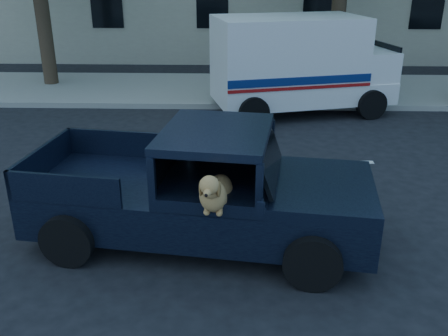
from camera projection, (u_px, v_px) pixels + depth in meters
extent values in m
plane|color=black|center=(95.00, 248.00, 7.15)|extent=(120.00, 120.00, 0.00)
cube|color=gray|center=(174.00, 89.00, 15.61)|extent=(60.00, 4.00, 0.15)
cylinder|color=#332619|center=(43.00, 17.00, 15.27)|extent=(0.44, 0.44, 4.40)
cylinder|color=#332619|center=(338.00, 18.00, 15.01)|extent=(0.44, 0.44, 4.40)
cube|color=black|center=(201.00, 204.00, 7.16)|extent=(4.99, 2.47, 0.61)
cube|color=black|center=(323.00, 188.00, 6.76)|extent=(1.61, 2.01, 0.15)
cube|color=black|center=(216.00, 133.00, 6.71)|extent=(1.65, 1.94, 0.11)
cube|color=black|center=(270.00, 159.00, 6.72)|extent=(0.45, 1.60, 0.52)
cube|color=black|center=(224.00, 208.00, 6.65)|extent=(0.57, 0.57, 0.35)
cube|color=black|center=(261.00, 208.00, 5.74)|extent=(0.10, 0.06, 0.15)
cube|color=silver|center=(301.00, 90.00, 13.35)|extent=(4.95, 3.18, 0.54)
cube|color=silver|center=(288.00, 49.00, 12.83)|extent=(4.11, 2.95, 1.63)
cube|color=silver|center=(365.00, 62.00, 13.47)|extent=(1.47, 2.20, 0.76)
cube|color=navy|center=(302.00, 81.00, 12.13)|extent=(3.58, 0.97, 0.20)
cube|color=#9E0F0F|center=(301.00, 88.00, 12.19)|extent=(3.58, 0.97, 0.08)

